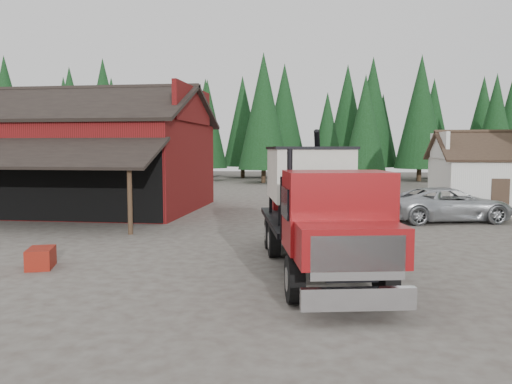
# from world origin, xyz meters

# --- Properties ---
(ground) EXTENTS (120.00, 120.00, 0.00)m
(ground) POSITION_xyz_m (0.00, 0.00, 0.00)
(ground) COLOR #494139
(ground) RESTS_ON ground
(red_barn) EXTENTS (12.80, 13.63, 7.18)m
(red_barn) POSITION_xyz_m (-11.00, 9.90, 2.69)
(red_barn) COLOR maroon
(red_barn) RESTS_ON ground
(farmhouse) EXTENTS (8.60, 6.42, 4.65)m
(farmhouse) POSITION_xyz_m (13.00, 13.00, 1.67)
(farmhouse) COLOR silver
(farmhouse) RESTS_ON ground
(conifer_backdrop) EXTENTS (76.00, 16.00, 16.00)m
(conifer_backdrop) POSITION_xyz_m (0.00, 42.00, 0.00)
(conifer_backdrop) COLOR black
(conifer_backdrop) RESTS_ON ground
(near_pine_a) EXTENTS (4.40, 4.40, 11.40)m
(near_pine_a) POSITION_xyz_m (-22.00, 28.00, 6.39)
(near_pine_a) COLOR #382619
(near_pine_a) RESTS_ON ground
(near_pine_b) EXTENTS (3.96, 3.96, 10.40)m
(near_pine_b) POSITION_xyz_m (6.00, 30.00, 5.89)
(near_pine_b) COLOR #382619
(near_pine_b) RESTS_ON ground
(near_pine_d) EXTENTS (5.28, 5.28, 13.40)m
(near_pine_d) POSITION_xyz_m (-4.00, 34.00, 7.39)
(near_pine_d) COLOR #382619
(near_pine_d) RESTS_ON ground
(feed_truck) EXTENTS (4.26, 9.61, 4.20)m
(feed_truck) POSITION_xyz_m (2.18, -2.97, 1.96)
(feed_truck) COLOR black
(feed_truck) RESTS_ON ground
(silver_car) EXTENTS (6.49, 4.09, 1.67)m
(silver_car) POSITION_xyz_m (8.43, 7.79, 0.83)
(silver_car) COLOR #AFB2B7
(silver_car) RESTS_ON ground
(equip_box) EXTENTS (1.03, 1.27, 0.60)m
(equip_box) POSITION_xyz_m (-6.00, -3.85, 0.30)
(equip_box) COLOR maroon
(equip_box) RESTS_ON ground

